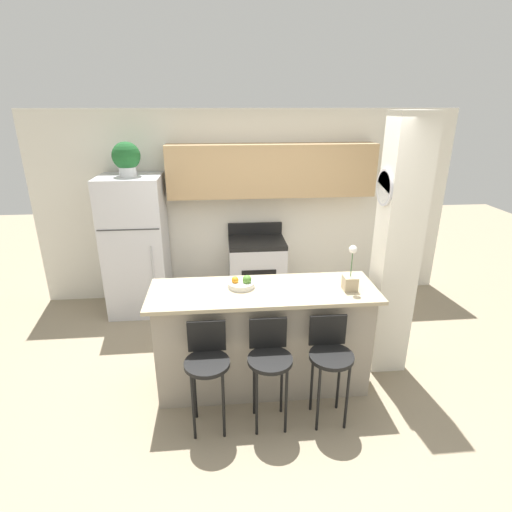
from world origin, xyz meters
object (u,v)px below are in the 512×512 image
bar_stool_left (207,362)px  potted_plant_on_fridge (126,158)px  orchid_vase (350,278)px  stove_range (257,271)px  refrigerator (136,246)px  bar_stool_right (330,356)px  fruit_bowl (242,283)px  trash_bin (186,302)px  bar_stool_mid (269,359)px

bar_stool_left → potted_plant_on_fridge: bearing=113.3°
orchid_vase → potted_plant_on_fridge: bearing=141.5°
stove_range → refrigerator: bearing=-178.0°
bar_stool_right → fruit_bowl: 1.00m
refrigerator → bar_stool_left: bearing=-66.7°
stove_range → orchid_vase: bearing=-69.9°
bar_stool_left → potted_plant_on_fridge: size_ratio=2.35×
stove_range → bar_stool_left: 2.33m
trash_bin → orchid_vase: bearing=-43.4°
fruit_bowl → trash_bin: 1.77m
refrigerator → bar_stool_right: size_ratio=1.90×
refrigerator → bar_stool_mid: size_ratio=1.90×
bar_stool_right → orchid_vase: size_ratio=2.23×
refrigerator → trash_bin: (0.60, -0.23, -0.70)m
bar_stool_right → fruit_bowl: size_ratio=3.88×
bar_stool_mid → potted_plant_on_fridge: size_ratio=2.35×
orchid_vase → trash_bin: size_ratio=1.11×
stove_range → bar_stool_left: bearing=-105.4°
bar_stool_left → stove_range: bearing=74.6°
bar_stool_left → bar_stool_mid: same height
bar_stool_right → orchid_vase: 0.71m
bar_stool_left → bar_stool_mid: size_ratio=1.00×
refrigerator → stove_range: refrigerator is taller
bar_stool_right → orchid_vase: bearing=57.6°
fruit_bowl → stove_range: bearing=79.9°
bar_stool_left → bar_stool_right: bearing=0.0°
stove_range → trash_bin: size_ratio=2.82×
refrigerator → orchid_vase: bearing=-38.5°
bar_stool_left → orchid_vase: 1.45m
bar_stool_mid → trash_bin: size_ratio=2.48×
bar_stool_mid → fruit_bowl: bearing=109.1°
orchid_vase → fruit_bowl: size_ratio=1.74×
bar_stool_left → fruit_bowl: 0.78m
bar_stool_right → bar_stool_mid: bearing=180.0°
refrigerator → potted_plant_on_fridge: size_ratio=4.46×
orchid_vase → fruit_bowl: bearing=171.6°
refrigerator → potted_plant_on_fridge: (-0.00, 0.00, 1.11)m
refrigerator → stove_range: size_ratio=1.67×
stove_range → bar_stool_right: size_ratio=1.14×
fruit_bowl → bar_stool_right: bearing=-38.4°
potted_plant_on_fridge → bar_stool_mid: bearing=-56.4°
potted_plant_on_fridge → orchid_vase: 2.97m
bar_stool_mid → bar_stool_right: size_ratio=1.00×
refrigerator → bar_stool_right: refrigerator is taller
refrigerator → bar_stool_mid: bearing=-56.4°
stove_range → orchid_vase: orchid_vase is taller
fruit_bowl → orchid_vase: bearing=-8.4°
bar_stool_mid → stove_range: bearing=87.3°
potted_plant_on_fridge → fruit_bowl: bearing=-52.3°
refrigerator → fruit_bowl: 2.06m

